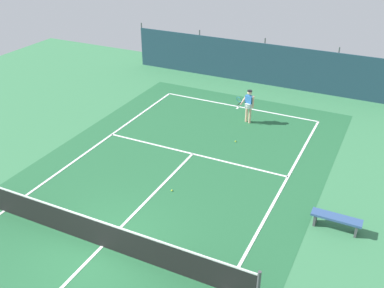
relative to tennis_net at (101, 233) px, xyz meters
The scene contains 8 objects.
ground_plane 0.51m from the tennis_net, ahead, with size 36.00×36.00×0.00m, color #387A4C.
court_surface 0.51m from the tennis_net, ahead, with size 11.02×26.60×0.01m.
tennis_net is the anchor object (origin of this frame).
back_fence 16.13m from the tennis_net, 90.00° to the left, with size 16.30×0.98×2.70m.
tennis_player 10.41m from the tennis_net, 84.28° to the left, with size 0.82×0.67×1.64m.
tennis_ball_near_player 3.65m from the tennis_net, 81.80° to the left, with size 0.07×0.07×0.07m, color #CCDB33.
tennis_ball_midcourt 8.31m from the tennis_net, 81.37° to the left, with size 0.07×0.07×0.07m, color #CCDB33.
courtside_bench 7.48m from the tennis_net, 32.48° to the left, with size 1.60×0.40×0.49m.
Camera 1 is at (7.14, -8.32, 9.37)m, focal length 41.74 mm.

